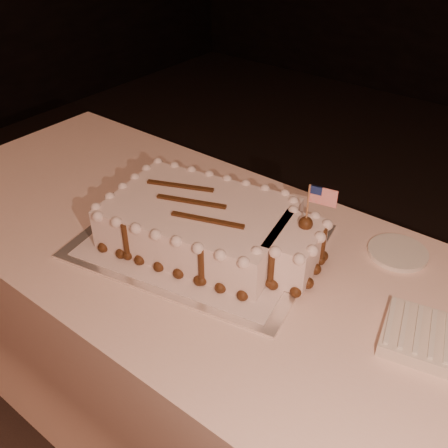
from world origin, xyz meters
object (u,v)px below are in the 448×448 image
Objects in this scene: cake_board at (200,241)px; banquet_table at (275,385)px; sheet_cake at (210,226)px; side_plate at (398,252)px; napkin_stack at (438,341)px.

banquet_table is at bearing -12.09° from cake_board.
sheet_cake is 3.91× the size of side_plate.
napkin_stack is (0.58, 0.02, -0.05)m from sheet_cake.
napkin_stack reaches higher than cake_board.
sheet_cake is at bearing 177.44° from banquet_table.
banquet_table is 0.46m from cake_board.
cake_board is 2.45× the size of napkin_stack.
cake_board is 0.61m from napkin_stack.
sheet_cake is at bearing -146.31° from side_plate.
napkin_stack is at bearing -8.60° from cake_board.
side_plate is at bearing 21.12° from cake_board.
banquet_table is at bearing -121.04° from side_plate.
napkin_stack reaches higher than banquet_table.
sheet_cake is at bearing -177.86° from napkin_stack.
sheet_cake reaches higher than side_plate.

